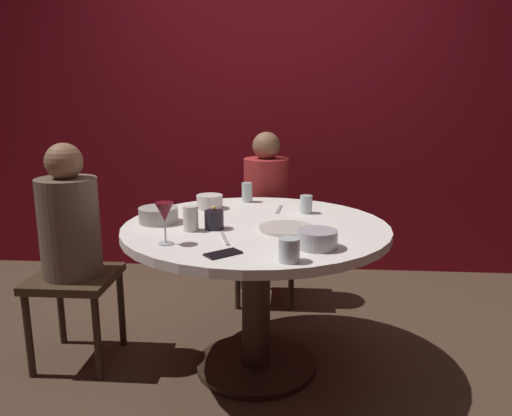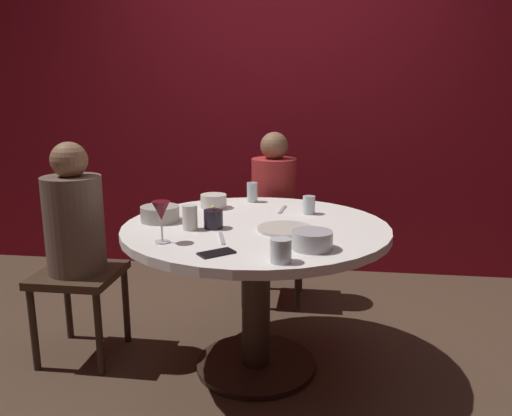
# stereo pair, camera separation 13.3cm
# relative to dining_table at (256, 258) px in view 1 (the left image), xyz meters

# --- Properties ---
(ground_plane) EXTENTS (8.00, 8.00, 0.00)m
(ground_plane) POSITION_rel_dining_table_xyz_m (0.00, 0.00, -0.58)
(ground_plane) COLOR #4C3828
(back_wall) EXTENTS (6.00, 0.10, 2.60)m
(back_wall) POSITION_rel_dining_table_xyz_m (0.00, 1.54, 0.72)
(back_wall) COLOR maroon
(back_wall) RESTS_ON ground
(dining_table) EXTENTS (1.26, 1.26, 0.75)m
(dining_table) POSITION_rel_dining_table_xyz_m (0.00, 0.00, 0.00)
(dining_table) COLOR white
(dining_table) RESTS_ON ground
(seated_diner_left) EXTENTS (0.40, 0.40, 1.13)m
(seated_diner_left) POSITION_rel_dining_table_xyz_m (-0.92, 0.00, 0.12)
(seated_diner_left) COLOR #3F2D1E
(seated_diner_left) RESTS_ON ground
(seated_diner_back) EXTENTS (0.40, 0.40, 1.12)m
(seated_diner_back) POSITION_rel_dining_table_xyz_m (0.00, 0.86, 0.11)
(seated_diner_back) COLOR #3F2D1E
(seated_diner_back) RESTS_ON ground
(candle_holder) EXTENTS (0.09, 0.09, 0.11)m
(candle_holder) POSITION_rel_dining_table_xyz_m (-0.19, -0.09, 0.21)
(candle_holder) COLOR black
(candle_holder) RESTS_ON dining_table
(wine_glass) EXTENTS (0.08, 0.08, 0.18)m
(wine_glass) POSITION_rel_dining_table_xyz_m (-0.35, -0.34, 0.29)
(wine_glass) COLOR silver
(wine_glass) RESTS_ON dining_table
(dinner_plate) EXTENTS (0.26, 0.26, 0.01)m
(dinner_plate) POSITION_rel_dining_table_xyz_m (0.15, -0.08, 0.17)
(dinner_plate) COLOR beige
(dinner_plate) RESTS_ON dining_table
(cell_phone) EXTENTS (0.15, 0.14, 0.01)m
(cell_phone) POSITION_rel_dining_table_xyz_m (-0.09, -0.46, 0.17)
(cell_phone) COLOR black
(cell_phone) RESTS_ON dining_table
(bowl_serving_large) EXTENTS (0.16, 0.16, 0.07)m
(bowl_serving_large) POSITION_rel_dining_table_xyz_m (0.27, -0.35, 0.20)
(bowl_serving_large) COLOR #B7B7BC
(bowl_serving_large) RESTS_ON dining_table
(bowl_salad_center) EXTENTS (0.14, 0.14, 0.07)m
(bowl_salad_center) POSITION_rel_dining_table_xyz_m (-0.27, 0.31, 0.20)
(bowl_salad_center) COLOR silver
(bowl_salad_center) RESTS_ON dining_table
(bowl_small_white) EXTENTS (0.19, 0.19, 0.07)m
(bowl_small_white) POSITION_rel_dining_table_xyz_m (-0.47, 0.00, 0.20)
(bowl_small_white) COLOR #B2ADA3
(bowl_small_white) RESTS_ON dining_table
(cup_near_candle) EXTENTS (0.06, 0.06, 0.09)m
(cup_near_candle) POSITION_rel_dining_table_xyz_m (0.24, 0.25, 0.21)
(cup_near_candle) COLOR silver
(cup_near_candle) RESTS_ON dining_table
(cup_by_left_diner) EXTENTS (0.08, 0.08, 0.09)m
(cup_by_left_diner) POSITION_rel_dining_table_xyz_m (0.16, -0.52, 0.21)
(cup_by_left_diner) COLOR silver
(cup_by_left_diner) RESTS_ON dining_table
(cup_by_right_diner) EXTENTS (0.06, 0.06, 0.11)m
(cup_by_right_diner) POSITION_rel_dining_table_xyz_m (-0.09, 0.50, 0.22)
(cup_by_right_diner) COLOR silver
(cup_by_right_diner) RESTS_ON dining_table
(cup_center_front) EXTENTS (0.07, 0.07, 0.11)m
(cup_center_front) POSITION_rel_dining_table_xyz_m (-0.29, -0.13, 0.22)
(cup_center_front) COLOR silver
(cup_center_front) RESTS_ON dining_table
(fork_near_plate) EXTENTS (0.06, 0.18, 0.01)m
(fork_near_plate) POSITION_rel_dining_table_xyz_m (-0.11, -0.26, 0.17)
(fork_near_plate) COLOR #B7B7BC
(fork_near_plate) RESTS_ON dining_table
(knife_near_plate) EXTENTS (0.03, 0.18, 0.01)m
(knife_near_plate) POSITION_rel_dining_table_xyz_m (0.10, 0.31, 0.17)
(knife_near_plate) COLOR #B7B7BC
(knife_near_plate) RESTS_ON dining_table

